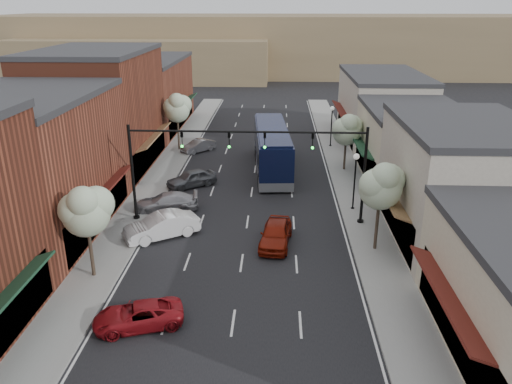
# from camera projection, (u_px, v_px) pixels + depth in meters

# --- Properties ---
(ground) EXTENTS (160.00, 160.00, 0.00)m
(ground) POSITION_uv_depth(u_px,v_px,m) (239.00, 280.00, 28.17)
(ground) COLOR black
(ground) RESTS_ON ground
(sidewalk_left) EXTENTS (2.80, 73.00, 0.15)m
(sidewalk_left) POSITION_uv_depth(u_px,v_px,m) (163.00, 172.00, 45.74)
(sidewalk_left) COLOR gray
(sidewalk_left) RESTS_ON ground
(sidewalk_right) EXTENTS (2.80, 73.00, 0.15)m
(sidewalk_right) POSITION_uv_depth(u_px,v_px,m) (347.00, 175.00, 45.07)
(sidewalk_right) COLOR gray
(sidewalk_right) RESTS_ON ground
(curb_left) EXTENTS (0.25, 73.00, 0.17)m
(curb_left) POSITION_uv_depth(u_px,v_px,m) (178.00, 173.00, 45.69)
(curb_left) COLOR gray
(curb_left) RESTS_ON ground
(curb_right) EXTENTS (0.25, 73.00, 0.17)m
(curb_right) POSITION_uv_depth(u_px,v_px,m) (331.00, 175.00, 45.12)
(curb_right) COLOR gray
(curb_right) RESTS_ON ground
(bldg_left_midnear) EXTENTS (10.14, 14.10, 9.40)m
(bldg_left_midnear) POSITION_uv_depth(u_px,v_px,m) (29.00, 166.00, 32.68)
(bldg_left_midnear) COLOR brown
(bldg_left_midnear) RESTS_ON ground
(bldg_left_midfar) EXTENTS (10.14, 14.10, 10.90)m
(bldg_left_midfar) POSITION_uv_depth(u_px,v_px,m) (99.00, 111.00, 45.48)
(bldg_left_midfar) COLOR brown
(bldg_left_midfar) RESTS_ON ground
(bldg_left_far) EXTENTS (10.14, 18.10, 8.40)m
(bldg_left_far) POSITION_uv_depth(u_px,v_px,m) (145.00, 94.00, 60.85)
(bldg_left_far) COLOR brown
(bldg_left_far) RESTS_ON ground
(bldg_right_midnear) EXTENTS (9.14, 12.10, 7.90)m
(bldg_right_midnear) POSITION_uv_depth(u_px,v_px,m) (460.00, 183.00, 31.82)
(bldg_right_midnear) COLOR #B8AF9E
(bldg_right_midnear) RESTS_ON ground
(bldg_right_midfar) EXTENTS (9.14, 12.10, 6.40)m
(bldg_right_midfar) POSITION_uv_depth(u_px,v_px,m) (411.00, 144.00, 43.28)
(bldg_right_midfar) COLOR beige
(bldg_right_midfar) RESTS_ON ground
(bldg_right_far) EXTENTS (9.14, 16.10, 7.40)m
(bldg_right_far) POSITION_uv_depth(u_px,v_px,m) (381.00, 107.00, 56.17)
(bldg_right_far) COLOR #B8AF9E
(bldg_right_far) RESTS_ON ground
(hill_far) EXTENTS (120.00, 30.00, 12.00)m
(hill_far) POSITION_uv_depth(u_px,v_px,m) (269.00, 44.00, 110.00)
(hill_far) COLOR #7A6647
(hill_far) RESTS_ON ground
(hill_near) EXTENTS (50.00, 20.00, 8.00)m
(hill_near) POSITION_uv_depth(u_px,v_px,m) (144.00, 58.00, 100.53)
(hill_near) COLOR #7A6647
(hill_near) RESTS_ON ground
(signal_mast_right) EXTENTS (8.22, 0.46, 7.00)m
(signal_mast_right) POSITION_uv_depth(u_px,v_px,m) (330.00, 161.00, 33.75)
(signal_mast_right) COLOR black
(signal_mast_right) RESTS_ON ground
(signal_mast_left) EXTENTS (8.22, 0.46, 7.00)m
(signal_mast_left) POSITION_uv_depth(u_px,v_px,m) (165.00, 159.00, 34.21)
(signal_mast_left) COLOR black
(signal_mast_left) RESTS_ON ground
(tree_right_near) EXTENTS (2.85, 2.65, 5.95)m
(tree_right_near) POSITION_uv_depth(u_px,v_px,m) (382.00, 185.00, 29.92)
(tree_right_near) COLOR #47382B
(tree_right_near) RESTS_ON ground
(tree_right_far) EXTENTS (2.85, 2.65, 5.43)m
(tree_right_far) POSITION_uv_depth(u_px,v_px,m) (347.00, 129.00, 45.02)
(tree_right_far) COLOR #47382B
(tree_right_far) RESTS_ON ground
(tree_left_near) EXTENTS (2.85, 2.65, 5.69)m
(tree_left_near) POSITION_uv_depth(u_px,v_px,m) (86.00, 209.00, 26.94)
(tree_left_near) COLOR #47382B
(tree_left_near) RESTS_ON ground
(tree_left_far) EXTENTS (2.85, 2.65, 6.13)m
(tree_left_far) POSITION_uv_depth(u_px,v_px,m) (177.00, 107.00, 51.07)
(tree_left_far) COLOR #47382B
(tree_left_far) RESTS_ON ground
(lamp_post_near) EXTENTS (0.44, 0.44, 4.44)m
(lamp_post_near) POSITION_uv_depth(u_px,v_px,m) (355.00, 172.00, 36.58)
(lamp_post_near) COLOR black
(lamp_post_near) RESTS_ON ground
(lamp_post_far) EXTENTS (0.44, 0.44, 4.44)m
(lamp_post_far) POSITION_uv_depth(u_px,v_px,m) (332.00, 120.00, 52.91)
(lamp_post_far) COLOR black
(lamp_post_far) RESTS_ON ground
(coach_bus) EXTENTS (3.81, 13.28, 4.00)m
(coach_bus) POSITION_uv_depth(u_px,v_px,m) (272.00, 148.00, 46.02)
(coach_bus) COLOR black
(coach_bus) RESTS_ON ground
(red_hatchback) EXTENTS (2.36, 4.76, 1.56)m
(red_hatchback) POSITION_uv_depth(u_px,v_px,m) (276.00, 234.00, 32.05)
(red_hatchback) COLOR maroon
(red_hatchback) RESTS_ON ground
(parked_car_a) EXTENTS (4.70, 3.18, 1.20)m
(parked_car_a) POSITION_uv_depth(u_px,v_px,m) (138.00, 316.00, 23.99)
(parked_car_a) COLOR maroon
(parked_car_a) RESTS_ON ground
(parked_car_b) EXTENTS (5.13, 4.12, 1.64)m
(parked_car_b) POSITION_uv_depth(u_px,v_px,m) (162.00, 226.00, 33.03)
(parked_car_b) COLOR white
(parked_car_b) RESTS_ON ground
(parked_car_c) EXTENTS (4.99, 2.65, 1.38)m
(parked_car_c) POSITION_uv_depth(u_px,v_px,m) (166.00, 202.00, 37.30)
(parked_car_c) COLOR #A8A8AE
(parked_car_c) RESTS_ON ground
(parked_car_d) EXTENTS (4.48, 3.92, 1.46)m
(parked_car_d) POSITION_uv_depth(u_px,v_px,m) (191.00, 178.00, 42.20)
(parked_car_d) COLOR #585B5F
(parked_car_d) RESTS_ON ground
(parked_car_e) EXTENTS (3.58, 3.72, 1.26)m
(parked_car_e) POSITION_uv_depth(u_px,v_px,m) (198.00, 146.00, 52.07)
(parked_car_e) COLOR #96979B
(parked_car_e) RESTS_ON ground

